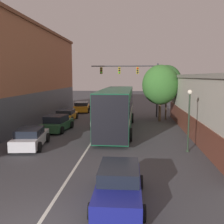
# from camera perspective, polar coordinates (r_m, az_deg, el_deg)

# --- Properties ---
(lane_center_line) EXTENTS (0.14, 40.00, 0.01)m
(lane_center_line) POSITION_cam_1_polar(r_m,az_deg,el_deg) (22.03, -3.25, -4.77)
(lane_center_line) COLOR silver
(lane_center_line) RESTS_ON ground_plane
(building_left_brick) EXTENTS (8.26, 29.34, 9.98)m
(building_left_brick) POSITION_cam_1_polar(r_m,az_deg,el_deg) (28.97, -23.15, 7.79)
(building_left_brick) COLOR #A86647
(building_left_brick) RESTS_ON ground_plane
(bus) EXTENTS (2.96, 12.63, 3.68)m
(bus) POSITION_cam_1_polar(r_m,az_deg,el_deg) (23.11, 1.08, 1.00)
(bus) COLOR #145133
(bus) RESTS_ON ground_plane
(hatchback_foreground) EXTENTS (1.96, 4.22, 1.35)m
(hatchback_foreground) POSITION_cam_1_polar(r_m,az_deg,el_deg) (10.42, 1.51, -15.59)
(hatchback_foreground) COLOR navy
(hatchback_foreground) RESTS_ON ground_plane
(parked_car_left_near) EXTENTS (2.13, 4.41, 1.20)m
(parked_car_left_near) POSITION_cam_1_polar(r_m,az_deg,el_deg) (28.98, -9.93, -0.67)
(parked_car_left_near) COLOR orange
(parked_car_left_near) RESTS_ON ground_plane
(parked_car_left_mid) EXTENTS (2.60, 4.71, 1.33)m
(parked_car_left_mid) POSITION_cam_1_polar(r_m,az_deg,el_deg) (35.97, -6.64, 1.11)
(parked_car_left_mid) COLOR orange
(parked_car_left_mid) RESTS_ON ground_plane
(parked_car_left_far) EXTENTS (2.25, 4.28, 1.40)m
(parked_car_left_far) POSITION_cam_1_polar(r_m,az_deg,el_deg) (23.64, -11.87, -2.43)
(parked_car_left_far) COLOR #285633
(parked_car_left_far) RESTS_ON ground_plane
(parked_car_left_distant) EXTENTS (2.32, 4.32, 1.32)m
(parked_car_left_distant) POSITION_cam_1_polar(r_m,az_deg,el_deg) (18.67, -17.31, -5.39)
(parked_car_left_distant) COLOR silver
(parked_car_left_distant) RESTS_ON ground_plane
(traffic_signal_gantry) EXTENTS (7.90, 0.36, 6.29)m
(traffic_signal_gantry) POSITION_cam_1_polar(r_m,az_deg,el_deg) (31.28, 5.01, 7.56)
(traffic_signal_gantry) COLOR #333338
(traffic_signal_gantry) RESTS_ON ground_plane
(street_lamp) EXTENTS (0.30, 0.30, 3.96)m
(street_lamp) POSITION_cam_1_polar(r_m,az_deg,el_deg) (17.16, 16.40, -1.08)
(street_lamp) COLOR #233323
(street_lamp) RESTS_ON ground_plane
(street_tree_near) EXTENTS (3.81, 3.43, 6.00)m
(street_tree_near) POSITION_cam_1_polar(r_m,az_deg,el_deg) (28.19, 10.47, 5.83)
(street_tree_near) COLOR brown
(street_tree_near) RESTS_ON ground_plane
(street_tree_far) EXTENTS (3.26, 2.93, 6.02)m
(street_tree_far) POSITION_cam_1_polar(r_m,az_deg,el_deg) (29.61, 11.80, 6.52)
(street_tree_far) COLOR brown
(street_tree_far) RESTS_ON ground_plane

